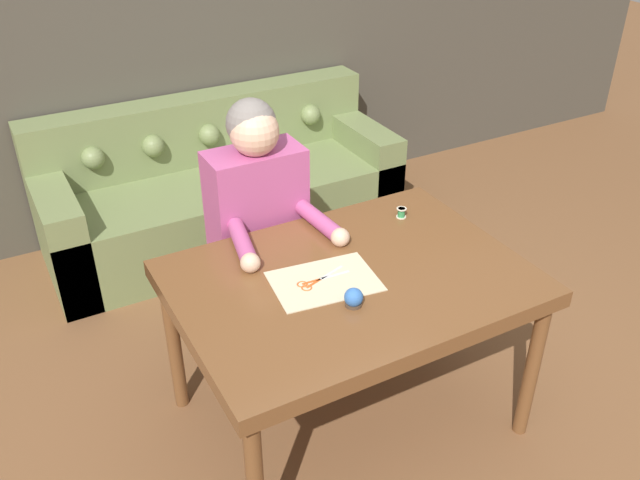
{
  "coord_description": "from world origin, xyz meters",
  "views": [
    {
      "loc": [
        -1.14,
        -1.71,
        2.25
      ],
      "look_at": [
        -0.06,
        0.27,
        0.86
      ],
      "focal_mm": 38.0,
      "sensor_mm": 36.0,
      "label": 1
    }
  ],
  "objects_px": {
    "person": "(259,231)",
    "thread_spool": "(401,213)",
    "scissors": "(315,282)",
    "dining_table": "(351,291)",
    "couch": "(221,192)",
    "pin_cushion": "(354,298)"
  },
  "relations": [
    {
      "from": "couch",
      "to": "person",
      "type": "height_order",
      "value": "person"
    },
    {
      "from": "person",
      "to": "couch",
      "type": "bearing_deg",
      "value": 78.79
    },
    {
      "from": "dining_table",
      "to": "couch",
      "type": "xyz_separation_m",
      "value": [
        0.11,
        1.73,
        -0.38
      ]
    },
    {
      "from": "pin_cushion",
      "to": "couch",
      "type": "bearing_deg",
      "value": 84.11
    },
    {
      "from": "pin_cushion",
      "to": "person",
      "type": "bearing_deg",
      "value": 91.69
    },
    {
      "from": "scissors",
      "to": "pin_cushion",
      "type": "bearing_deg",
      "value": -74.12
    },
    {
      "from": "person",
      "to": "thread_spool",
      "type": "distance_m",
      "value": 0.65
    },
    {
      "from": "scissors",
      "to": "couch",
      "type": "bearing_deg",
      "value": 81.62
    },
    {
      "from": "dining_table",
      "to": "pin_cushion",
      "type": "bearing_deg",
      "value": -118.28
    },
    {
      "from": "thread_spool",
      "to": "pin_cushion",
      "type": "relative_size",
      "value": 0.63
    },
    {
      "from": "person",
      "to": "thread_spool",
      "type": "relative_size",
      "value": 28.62
    },
    {
      "from": "scissors",
      "to": "thread_spool",
      "type": "xyz_separation_m",
      "value": [
        0.58,
        0.26,
        0.02
      ]
    },
    {
      "from": "dining_table",
      "to": "couch",
      "type": "distance_m",
      "value": 1.77
    },
    {
      "from": "dining_table",
      "to": "person",
      "type": "distance_m",
      "value": 0.63
    },
    {
      "from": "couch",
      "to": "person",
      "type": "bearing_deg",
      "value": -101.21
    },
    {
      "from": "pin_cushion",
      "to": "thread_spool",
      "type": "bearing_deg",
      "value": 41.01
    },
    {
      "from": "scissors",
      "to": "thread_spool",
      "type": "bearing_deg",
      "value": 24.23
    },
    {
      "from": "dining_table",
      "to": "thread_spool",
      "type": "relative_size",
      "value": 30.11
    },
    {
      "from": "scissors",
      "to": "pin_cushion",
      "type": "distance_m",
      "value": 0.2
    },
    {
      "from": "person",
      "to": "scissors",
      "type": "xyz_separation_m",
      "value": [
        -0.03,
        -0.6,
        0.1
      ]
    },
    {
      "from": "person",
      "to": "pin_cushion",
      "type": "distance_m",
      "value": 0.8
    },
    {
      "from": "dining_table",
      "to": "scissors",
      "type": "bearing_deg",
      "value": 169.39
    }
  ]
}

